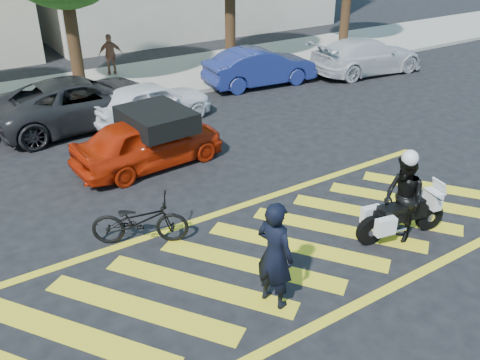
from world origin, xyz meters
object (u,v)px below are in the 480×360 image
bicycle (140,220)px  parked_mid_right (151,102)px  officer_bike (275,255)px  red_convertible (149,142)px  parked_mid_left (82,102)px  parked_right (260,67)px  officer_moto (403,199)px  police_motorcycle (401,216)px  parked_far_right (367,56)px

bicycle → parked_mid_right: (2.96, 5.99, 0.16)m
officer_bike → parked_mid_right: officer_bike is taller
red_convertible → parked_mid_right: size_ratio=1.02×
officer_bike → parked_mid_left: size_ratio=0.36×
parked_mid_left → parked_right: parked_mid_left is taller
red_convertible → parked_mid_right: bearing=-30.1°
parked_mid_left → officer_moto: bearing=-165.0°
police_motorcycle → parked_far_right: size_ratio=0.41×
police_motorcycle → red_convertible: size_ratio=0.52×
officer_moto → red_convertible: 6.46m
parked_right → parked_mid_left: bearing=99.2°
police_motorcycle → parked_mid_left: (-3.34, 9.64, 0.26)m
officer_moto → parked_right: bearing=171.3°
bicycle → parked_right: bearing=-18.3°
parked_mid_left → parked_right: (6.97, 0.41, -0.04)m
officer_moto → parked_far_right: 12.27m
red_convertible → officer_moto: bearing=-158.8°
police_motorcycle → officer_moto: (-0.01, -0.01, 0.40)m
officer_bike → red_convertible: size_ratio=0.49×
bicycle → parked_right: (8.07, 7.39, 0.21)m
bicycle → police_motorcycle: (4.44, -2.66, -0.01)m
red_convertible → parked_mid_left: 3.86m
officer_moto → parked_mid_right: (-1.46, 8.65, -0.23)m
parked_mid_right → police_motorcycle: bearing=-177.4°
officer_moto → parked_far_right: officer_moto is taller
parked_right → officer_bike: bearing=151.8°
police_motorcycle → officer_bike: bearing=-165.2°
parked_right → parked_far_right: size_ratio=0.87×
parked_mid_right → officer_bike: bearing=161.3°
officer_bike → bicycle: 3.12m
red_convertible → parked_mid_right: red_convertible is taller
police_motorcycle → parked_mid_right: bearing=111.0°
officer_moto → parked_far_right: size_ratio=0.36×
parked_mid_right → parked_right: (5.11, 1.40, 0.05)m
parked_mid_left → parked_far_right: bearing=-96.9°
officer_moto → officer_bike: bearing=-75.3°
officer_bike → bicycle: (-1.15, 2.87, -0.46)m
red_convertible → parked_mid_left: size_ratio=0.73×
parked_mid_right → parked_far_right: 9.75m
officer_bike → parked_far_right: bearing=-66.9°
officer_bike → officer_moto: 3.28m
officer_bike → parked_right: (6.92, 10.25, -0.25)m
officer_moto → police_motorcycle: bearing=125.4°
police_motorcycle → parked_far_right: parked_far_right is taller
bicycle → parked_far_right: size_ratio=0.39×
parked_right → red_convertible: bearing=129.1°
officer_bike → parked_right: 12.37m
bicycle → red_convertible: (1.61, 3.15, 0.17)m
bicycle → parked_mid_right: bearing=2.9°
bicycle → red_convertible: red_convertible is taller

